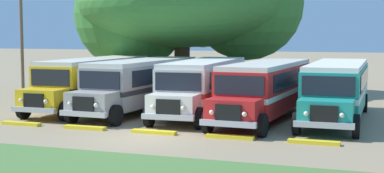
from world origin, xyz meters
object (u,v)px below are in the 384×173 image
parked_bus_slot_2 (203,84)px  parked_bus_slot_4 (337,88)px  parked_bus_slot_0 (94,80)px  parked_bus_slot_3 (266,88)px  utility_pole (22,40)px  parked_bus_slot_1 (142,83)px  broad_shade_tree (188,5)px

parked_bus_slot_2 → parked_bus_slot_4: size_ratio=1.00×
parked_bus_slot_0 → parked_bus_slot_3: size_ratio=1.00×
parked_bus_slot_2 → utility_pole: (-12.23, 1.13, 2.28)m
parked_bus_slot_1 → parked_bus_slot_0: bearing=-95.0°
parked_bus_slot_4 → broad_shade_tree: (-11.38, 9.77, 4.65)m
parked_bus_slot_1 → parked_bus_slot_3: (6.97, -0.48, 0.00)m
parked_bus_slot_2 → broad_shade_tree: bearing=-158.7°
parked_bus_slot_2 → parked_bus_slot_3: 3.64m
parked_bus_slot_1 → parked_bus_slot_2: same height
parked_bus_slot_3 → parked_bus_slot_4: 3.49m
parked_bus_slot_0 → utility_pole: utility_pole is taller
parked_bus_slot_0 → utility_pole: bearing=-100.7°
parked_bus_slot_0 → utility_pole: size_ratio=1.50×
parked_bus_slot_1 → broad_shade_tree: broad_shade_tree is taller
parked_bus_slot_0 → parked_bus_slot_1: (3.21, -0.43, 0.00)m
parked_bus_slot_1 → parked_bus_slot_4: bearing=95.4°
parked_bus_slot_3 → parked_bus_slot_4: bearing=108.7°
parked_bus_slot_3 → utility_pole: (-15.76, 1.97, 2.28)m
broad_shade_tree → utility_pole: bearing=-131.4°
parked_bus_slot_1 → parked_bus_slot_4: 10.34m
parked_bus_slot_0 → utility_pole: 6.13m
parked_bus_slot_4 → utility_pole: utility_pole is taller
parked_bus_slot_1 → parked_bus_slot_3: same height
parked_bus_slot_2 → utility_pole: size_ratio=1.51×
parked_bus_slot_1 → broad_shade_tree: bearing=-171.5°
parked_bus_slot_1 → parked_bus_slot_4: (10.33, 0.49, 0.00)m
parked_bus_slot_1 → parked_bus_slot_3: bearing=88.7°
utility_pole → parked_bus_slot_3: bearing=-7.1°
utility_pole → parked_bus_slot_2: bearing=-5.3°
parked_bus_slot_2 → parked_bus_slot_3: size_ratio=1.00×
parked_bus_slot_1 → parked_bus_slot_2: size_ratio=1.00×
parked_bus_slot_0 → parked_bus_slot_2: (6.64, -0.07, 0.00)m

